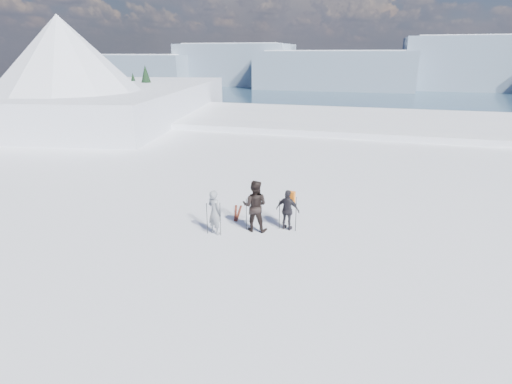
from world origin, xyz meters
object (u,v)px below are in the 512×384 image
skier_grey (215,212)px  skier_dark (255,206)px  skis_loose (237,213)px  skier_pack (288,210)px

skier_grey → skier_dark: 1.50m
skier_grey → skier_dark: skier_dark is taller
skier_grey → skis_loose: 2.23m
skier_dark → skis_loose: size_ratio=1.16×
skier_grey → skis_loose: skier_grey is taller
skier_dark → skier_grey: bearing=23.3°
skier_grey → skier_dark: (1.33, 0.67, 0.14)m
skier_pack → skis_loose: 2.64m
skier_dark → skis_loose: 2.06m
skier_grey → skier_pack: size_ratio=1.07×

